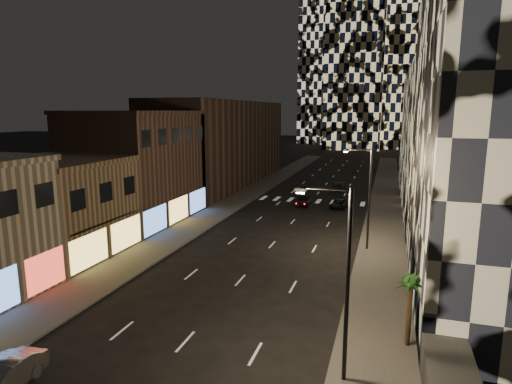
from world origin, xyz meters
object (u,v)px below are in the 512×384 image
Objects in this scene: streetlight_far at (367,192)px; car_dark_rightlane at (339,204)px; car_dark_oncoming at (339,186)px; car_silver_parked at (1,379)px; car_dark_midlane at (304,200)px; streetlight_near at (342,272)px; palm_tree at (411,288)px.

car_dark_rightlane is at bearing 104.17° from streetlight_far.
car_dark_rightlane is (1.56, -13.18, -0.08)m from car_dark_oncoming.
car_silver_parked is 42.48m from car_dark_midlane.
streetlight_near is at bearing -80.08° from car_dark_midlane.
streetlight_near is 2.09× the size of car_silver_parked.
car_dark_midlane reaches higher than car_dark_rightlane.
streetlight_far is 17.68m from car_dark_rightlane.
palm_tree is (8.87, -45.69, 2.72)m from car_dark_oncoming.
car_dark_midlane is (-8.85, 16.81, -4.64)m from streetlight_far.
streetlight_near is 2.31× the size of palm_tree.
car_silver_parked is 1.11× the size of palm_tree.
car_dark_rightlane is (-4.17, 36.50, -4.79)m from streetlight_near.
streetlight_near is 50.23m from car_dark_oncoming.
car_dark_oncoming is at bearing 100.02° from car_dark_rightlane.
streetlight_far is 2.23× the size of car_dark_rightlane.
streetlight_far is 2.31× the size of palm_tree.
car_dark_midlane is 13.25m from car_dark_oncoming.
palm_tree is (3.15, 4.00, -1.99)m from streetlight_near.
car_dark_rightlane is at bearing -7.34° from car_dark_midlane.
streetlight_near reaches higher than palm_tree.
streetlight_far is 2.04× the size of car_dark_oncoming.
palm_tree is at bearing 51.79° from streetlight_near.
car_silver_parked reaches higher than car_dark_rightlane.
car_dark_midlane reaches higher than car_dark_oncoming.
streetlight_far reaches higher than palm_tree.
car_silver_parked is 55.66m from car_dark_oncoming.
palm_tree is at bearing 24.16° from car_silver_parked.
car_dark_oncoming is (8.43, 55.02, -0.07)m from car_silver_parked.
streetlight_far reaches higher than car_dark_oncoming.
car_dark_oncoming is at bearing 100.91° from streetlight_far.
car_dark_midlane is 1.07× the size of palm_tree.
streetlight_near reaches higher than car_dark_rightlane.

